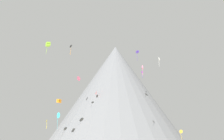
{
  "coord_description": "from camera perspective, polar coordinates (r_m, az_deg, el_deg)",
  "views": [
    {
      "loc": [
        -7.46,
        -31.43,
        2.98
      ],
      "look_at": [
        -2.36,
        31.33,
        25.23
      ],
      "focal_mm": 32.05,
      "sensor_mm": 36.0,
      "label": 1
    }
  ],
  "objects": [
    {
      "name": "kite_black_high",
      "position": [
        75.58,
        -11.73,
        6.72
      ],
      "size": [
        1.39,
        1.4,
        4.41
      ],
      "rotation": [
        0.0,
        0.0,
        5.49
      ],
      "color": "black"
    },
    {
      "name": "kite_white_high",
      "position": [
        95.47,
        13.33,
        2.87
      ],
      "size": [
        0.78,
        0.99,
        4.6
      ],
      "rotation": [
        0.0,
        0.0,
        6.22
      ],
      "color": "white"
    },
    {
      "name": "kite_rainbow_high",
      "position": [
        86.63,
        -9.54,
        -2.42
      ],
      "size": [
        1.63,
        1.84,
        2.07
      ],
      "rotation": [
        0.0,
        0.0,
        4.02
      ],
      "color": "#E5668C"
    },
    {
      "name": "kite_orange_mid",
      "position": [
        74.61,
        -14.89,
        -8.54
      ],
      "size": [
        1.75,
        1.74,
        1.32
      ],
      "rotation": [
        0.0,
        0.0,
        0.93
      ],
      "color": "orange"
    },
    {
      "name": "kite_indigo_high",
      "position": [
        84.52,
        7.25,
        5.13
      ],
      "size": [
        1.28,
        1.23,
        4.64
      ],
      "rotation": [
        0.0,
        0.0,
        5.1
      ],
      "color": "#5138B2"
    },
    {
      "name": "kite_violet_high",
      "position": [
        93.03,
        8.55,
        -0.69
      ],
      "size": [
        1.13,
        1.08,
        3.41
      ],
      "rotation": [
        0.0,
        0.0,
        3.89
      ],
      "color": "purple"
    },
    {
      "name": "rock_massif",
      "position": [
        109.33,
        1.32,
        -7.63
      ],
      "size": [
        72.15,
        72.15,
        55.29
      ],
      "color": "slate",
      "rests_on": "ground_plane"
    },
    {
      "name": "kite_pink_high",
      "position": [
        68.74,
        8.56,
        0.71
      ],
      "size": [
        0.68,
        1.51,
        3.6
      ],
      "rotation": [
        0.0,
        0.0,
        4.81
      ],
      "color": "pink"
    },
    {
      "name": "kite_gold_low",
      "position": [
        81.63,
        19.17,
        -16.31
      ],
      "size": [
        1.28,
        1.51,
        3.71
      ],
      "rotation": [
        0.0,
        0.0,
        2.13
      ],
      "color": "gold"
    },
    {
      "name": "kite_cyan_low",
      "position": [
        83.75,
        -14.99,
        -12.44
      ],
      "size": [
        1.68,
        1.91,
        6.4
      ],
      "rotation": [
        0.0,
        0.0,
        2.28
      ],
      "color": "#33BCDB"
    },
    {
      "name": "kite_yellow_low",
      "position": [
        78.68,
        -18.16,
        -14.06
      ],
      "size": [
        0.49,
        0.71,
        3.18
      ],
      "rotation": [
        0.0,
        0.0,
        0.61
      ],
      "color": "yellow"
    },
    {
      "name": "kite_lime_high",
      "position": [
        68.64,
        -17.79,
        6.97
      ],
      "size": [
        1.75,
        1.72,
        4.13
      ],
      "rotation": [
        0.0,
        0.0,
        2.09
      ],
      "color": "#8CD133"
    },
    {
      "name": "kite_red_mid",
      "position": [
        88.75,
        -4.62,
        -6.61
      ],
      "size": [
        0.56,
        2.03,
        2.01
      ],
      "rotation": [
        0.0,
        0.0,
        4.82
      ],
      "color": "red"
    }
  ]
}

